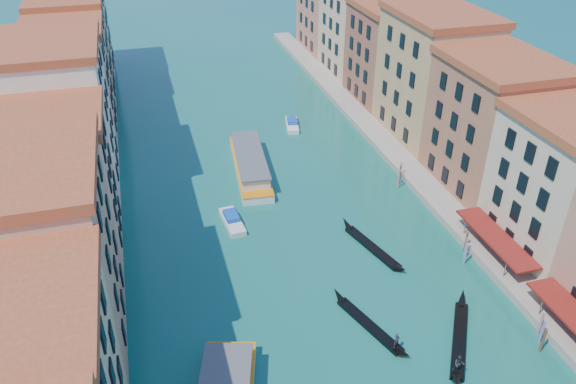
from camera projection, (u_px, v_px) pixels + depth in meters
name	position (u px, v px, depth m)	size (l,w,h in m)	color
left_bank_palazzos	(60.00, 141.00, 71.64)	(12.80, 128.40, 21.00)	beige
right_bank_palazzos	(451.00, 96.00, 84.73)	(12.80, 128.40, 21.00)	#A6513B
quay	(397.00, 156.00, 87.72)	(4.00, 140.00, 1.00)	gray
mooring_poles_right	(524.00, 313.00, 56.90)	(1.44, 54.24, 3.20)	#4F351B
vaporetto_far	(250.00, 163.00, 84.12)	(6.22, 19.78, 2.89)	white
gondola_fore	(369.00, 324.00, 56.87)	(4.73, 11.45, 2.36)	black
gondola_right	(459.00, 339.00, 54.93)	(8.21, 11.95, 2.71)	black
gondola_far	(371.00, 246.00, 68.19)	(4.30, 12.27, 1.77)	black
motorboat_mid	(232.00, 220.00, 72.58)	(2.53, 6.49, 1.31)	silver
motorboat_far	(292.00, 124.00, 98.01)	(3.20, 6.53, 1.30)	white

